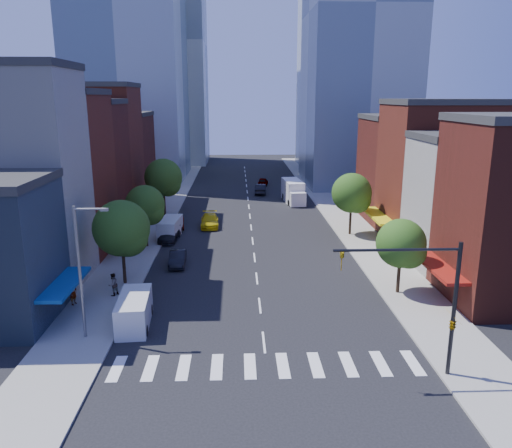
{
  "coord_description": "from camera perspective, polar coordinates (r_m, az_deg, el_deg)",
  "views": [
    {
      "loc": [
        -1.66,
        -30.09,
        15.85
      ],
      "look_at": [
        -0.06,
        12.19,
        5.0
      ],
      "focal_mm": 35.0,
      "sensor_mm": 36.0,
      "label": 1
    }
  ],
  "objects": [
    {
      "name": "tower_far_w",
      "position": [
        126.74,
        -10.16,
        19.67
      ],
      "size": [
        18.0,
        18.0,
        56.0
      ],
      "primitive_type": "cube",
      "color": "#9EA5AD",
      "rests_on": "ground"
    },
    {
      "name": "traffic_car_far",
      "position": [
        91.57,
        0.79,
        4.87
      ],
      "size": [
        2.26,
        4.42,
        1.44
      ],
      "primitive_type": "imported",
      "rotation": [
        0.0,
        0.0,
        3.01
      ],
      "color": "#999999",
      "rests_on": "ground"
    },
    {
      "name": "parked_car_third",
      "position": [
        62.43,
        -9.31,
        0.14
      ],
      "size": [
        2.83,
        5.22,
        1.39
      ],
      "primitive_type": "imported",
      "rotation": [
        0.0,
        0.0,
        0.11
      ],
      "color": "#999999",
      "rests_on": "ground"
    },
    {
      "name": "bldg_right_3",
      "position": [
        68.62,
        17.24,
        5.91
      ],
      "size": [
        12.0,
        10.0,
        13.0
      ],
      "primitive_type": "cube",
      "color": "#4E1C13",
      "rests_on": "ground"
    },
    {
      "name": "bldg_left_1",
      "position": [
        46.83,
        -26.61,
        4.45
      ],
      "size": [
        12.0,
        8.0,
        18.0
      ],
      "primitive_type": "cube",
      "color": "beige",
      "rests_on": "ground"
    },
    {
      "name": "ground",
      "position": [
        34.05,
        0.9,
        -13.36
      ],
      "size": [
        220.0,
        220.0,
        0.0
      ],
      "primitive_type": "plane",
      "color": "black",
      "rests_on": "ground"
    },
    {
      "name": "sidewalk_right",
      "position": [
        73.23,
        9.05,
        1.76
      ],
      "size": [
        5.0,
        120.0,
        0.15
      ],
      "primitive_type": "cube",
      "color": "gray",
      "rests_on": "ground"
    },
    {
      "name": "tree_right_near",
      "position": [
        41.93,
        16.46,
        -2.37
      ],
      "size": [
        4.0,
        4.0,
        6.2
      ],
      "color": "black",
      "rests_on": "sidewalk_right"
    },
    {
      "name": "taxi",
      "position": [
        62.63,
        -5.32,
        0.39
      ],
      "size": [
        2.39,
        5.41,
        1.54
      ],
      "primitive_type": "imported",
      "rotation": [
        0.0,
        0.0,
        0.04
      ],
      "color": "yellow",
      "rests_on": "ground"
    },
    {
      "name": "tree_left_far",
      "position": [
        67.57,
        -10.42,
        5.08
      ],
      "size": [
        5.0,
        5.0,
        7.75
      ],
      "color": "black",
      "rests_on": "sidewalk_left"
    },
    {
      "name": "cargo_van_far",
      "position": [
        58.47,
        -9.81,
        -0.46
      ],
      "size": [
        2.47,
        5.28,
        2.19
      ],
      "rotation": [
        0.0,
        0.0,
        -0.08
      ],
      "color": "silver",
      "rests_on": "ground"
    },
    {
      "name": "traffic_car_oncoming",
      "position": [
        83.65,
        0.52,
        4.03
      ],
      "size": [
        2.11,
        5.14,
        1.65
      ],
      "primitive_type": "imported",
      "rotation": [
        0.0,
        0.0,
        3.07
      ],
      "color": "black",
      "rests_on": "ground"
    },
    {
      "name": "tree_left_mid",
      "position": [
        54.11,
        -12.43,
        1.96
      ],
      "size": [
        4.2,
        4.2,
        6.65
      ],
      "color": "black",
      "rests_on": "sidewalk_left"
    },
    {
      "name": "tree_right_far",
      "position": [
        58.61,
        11.02,
        3.31
      ],
      "size": [
        4.6,
        4.6,
        7.2
      ],
      "color": "black",
      "rests_on": "sidewalk_right"
    },
    {
      "name": "bldg_left_4",
      "position": [
        70.69,
        -18.2,
        7.7
      ],
      "size": [
        12.0,
        9.0,
        17.0
      ],
      "primitive_type": "cube",
      "color": "maroon",
      "rests_on": "ground"
    },
    {
      "name": "tower_ne",
      "position": [
        95.66,
        11.88,
        22.6
      ],
      "size": [
        18.0,
        20.0,
        60.0
      ],
      "primitive_type": "cube",
      "color": "#9EA5AD",
      "rests_on": "ground"
    },
    {
      "name": "bldg_left_3",
      "position": [
        62.74,
        -20.21,
        5.85
      ],
      "size": [
        12.0,
        8.0,
        15.0
      ],
      "primitive_type": "cube",
      "color": "#4E1C13",
      "rests_on": "ground"
    },
    {
      "name": "traffic_signal",
      "position": [
        30.43,
        20.72,
        -9.2
      ],
      "size": [
        7.24,
        2.24,
        8.0
      ],
      "color": "black",
      "rests_on": "sidewalk_right"
    },
    {
      "name": "parked_car_second",
      "position": [
        48.77,
        -8.95,
        -3.89
      ],
      "size": [
        1.65,
        4.33,
        1.41
      ],
      "primitive_type": "imported",
      "rotation": [
        0.0,
        0.0,
        0.04
      ],
      "color": "black",
      "rests_on": "ground"
    },
    {
      "name": "box_truck",
      "position": [
        77.13,
        4.28,
        3.66
      ],
      "size": [
        3.07,
        8.35,
        3.29
      ],
      "rotation": [
        0.0,
        0.0,
        0.08
      ],
      "color": "white",
      "rests_on": "ground"
    },
    {
      "name": "bldg_right_2",
      "position": [
        59.24,
        20.45,
        5.38
      ],
      "size": [
        12.0,
        10.0,
        15.0
      ],
      "primitive_type": "cube",
      "color": "maroon",
      "rests_on": "ground"
    },
    {
      "name": "sidewalk_left",
      "position": [
        72.66,
        -10.69,
        1.59
      ],
      "size": [
        5.0,
        120.0,
        0.15
      ],
      "primitive_type": "cube",
      "color": "gray",
      "rests_on": "ground"
    },
    {
      "name": "streetlight",
      "position": [
        34.37,
        -19.27,
        -4.37
      ],
      "size": [
        2.25,
        0.25,
        9.0
      ],
      "color": "slate",
      "rests_on": "sidewalk_left"
    },
    {
      "name": "cargo_van_near",
      "position": [
        36.78,
        -13.77,
        -9.72
      ],
      "size": [
        2.41,
        5.29,
        2.2
      ],
      "rotation": [
        0.0,
        0.0,
        0.07
      ],
      "color": "silver",
      "rests_on": "ground"
    },
    {
      "name": "pedestrian_near",
      "position": [
        41.44,
        -20.17,
        -7.35
      ],
      "size": [
        0.66,
        0.82,
        1.95
      ],
      "primitive_type": "imported",
      "rotation": [
        0.0,
        0.0,
        1.27
      ],
      "color": "#999999",
      "rests_on": "sidewalk_left"
    },
    {
      "name": "tree_left_near",
      "position": [
        43.55,
        -14.94,
        -0.72
      ],
      "size": [
        4.8,
        4.8,
        7.3
      ],
      "color": "black",
      "rests_on": "sidewalk_left"
    },
    {
      "name": "crosswalk",
      "position": [
        31.43,
        1.2,
        -15.89
      ],
      "size": [
        19.0,
        3.0,
        0.01
      ],
      "primitive_type": "cube",
      "color": "silver",
      "rests_on": "ground"
    },
    {
      "name": "bldg_left_5",
      "position": [
        80.03,
        -16.26,
        7.1
      ],
      "size": [
        12.0,
        10.0,
        13.0
      ],
      "primitive_type": "cube",
      "color": "#4E1C13",
      "rests_on": "ground"
    },
    {
      "name": "bldg_right_1",
      "position": [
        51.42,
        24.05,
        2.08
      ],
      "size": [
        12.0,
        8.0,
        12.0
      ],
      "primitive_type": "cube",
      "color": "beige",
      "rests_on": "ground"
    },
    {
      "name": "bldg_left_2",
      "position": [
        54.73,
        -22.92,
        5.0
      ],
      "size": [
        12.0,
        9.0,
        16.0
      ],
      "primitive_type": "cube",
      "color": "maroon",
      "rests_on": "ground"
    },
    {
      "name": "parked_car_rear",
      "position": [
        57.12,
        -9.87,
        -1.22
      ],
      "size": [
        2.33,
        4.91,
        1.38
      ],
      "primitive_type": "imported",
      "rotation": [
        0.0,
        0.0,
        -0.08
      ],
      "color": "black",
      "rests_on": "ground"
    },
    {
      "name": "pedestrian_far",
      "position": [
        42.24,
        -16.03,
        -6.66
      ],
      "size": [
        1.09,
        1.15,
        1.87
      ],
      "primitive_type": "imported",
      "rotation": [
        0.0,
        0.0,
        -2.15
      ],
      "color": "#999999",
      "rests_on": "sidewalk_left"
    },
    {
      "name": "parked_car_front",
      "position": [
        39.42,
        -13.62,
        -8.5
      ],
      "size": [
        1.91,
        4.69,
        1.59
      ],
      "primitive_type": "imported",
      "rotation": [
        0.0,
        0.0,
        0.01
      ],
      "color": "#BBBBC0",
      "rests_on": "ground"
    }
  ]
}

